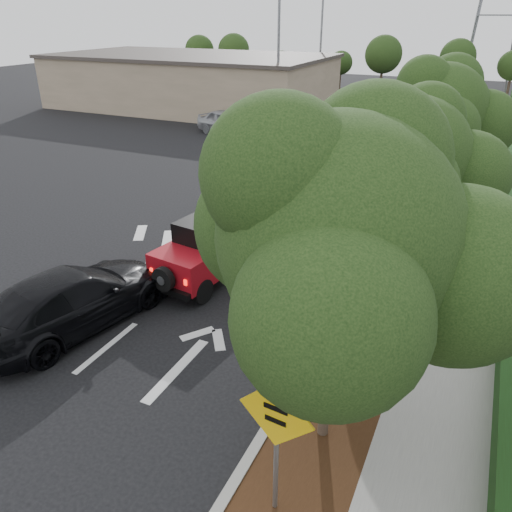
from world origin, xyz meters
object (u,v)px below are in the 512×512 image
Objects in this scene: black_suv_oncoming at (74,298)px; speed_hump_sign at (276,430)px; red_jeep at (210,249)px; silver_suv_ahead at (344,206)px.

speed_hump_sign is (6.73, -2.84, 1.02)m from black_suv_oncoming.
silver_suv_ahead is at bearing 75.17° from red_jeep.
black_suv_oncoming is 2.05× the size of speed_hump_sign.
red_jeep is 0.72× the size of black_suv_oncoming.
red_jeep is 6.25m from silver_suv_ahead.
speed_hump_sign is (4.87, -6.51, 0.83)m from red_jeep.
black_suv_oncoming is (-4.30, -9.43, 0.02)m from silver_suv_ahead.
red_jeep is 0.71× the size of silver_suv_ahead.
silver_suv_ahead is 12.54m from speed_hump_sign.
red_jeep is at bearing 131.71° from speed_hump_sign.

